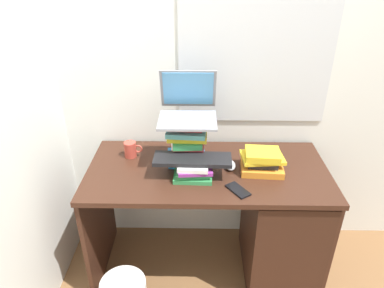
{
  "coord_description": "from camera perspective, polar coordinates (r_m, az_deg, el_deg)",
  "views": [
    {
      "loc": [
        -0.06,
        -1.69,
        1.85
      ],
      "look_at": [
        -0.09,
        -0.04,
        0.94
      ],
      "focal_mm": 32.78,
      "sensor_mm": 36.0,
      "label": 1
    }
  ],
  "objects": [
    {
      "name": "computer_mouse",
      "position": [
        2.01,
        6.23,
        -3.45
      ],
      "size": [
        0.06,
        0.1,
        0.04
      ],
      "primitive_type": "ellipsoid",
      "color": "#A5A8AD",
      "rests_on": "desk"
    },
    {
      "name": "ground_plane",
      "position": [
        2.5,
        2.17,
        -18.9
      ],
      "size": [
        6.0,
        6.0,
        0.0
      ],
      "primitive_type": "plane",
      "color": "brown"
    },
    {
      "name": "wall_back",
      "position": [
        2.13,
        2.75,
        13.77
      ],
      "size": [
        6.0,
        0.06,
        2.6
      ],
      "color": "silver",
      "rests_on": "ground"
    },
    {
      "name": "book_stack_side",
      "position": [
        2.0,
        11.35,
        -2.79
      ],
      "size": [
        0.24,
        0.2,
        0.13
      ],
      "color": "orange",
      "rests_on": "desk"
    },
    {
      "name": "desk",
      "position": [
        2.23,
        11.56,
        -11.91
      ],
      "size": [
        1.37,
        0.65,
        0.76
      ],
      "color": "#381E14",
      "rests_on": "ground"
    },
    {
      "name": "book_stack_keyboard_riser",
      "position": [
        1.92,
        0.2,
        -4.06
      ],
      "size": [
        0.21,
        0.2,
        0.1
      ],
      "color": "#338C4C",
      "rests_on": "desk"
    },
    {
      "name": "mug",
      "position": [
        2.13,
        -9.94,
        -0.87
      ],
      "size": [
        0.11,
        0.07,
        0.1
      ],
      "color": "#B23F33",
      "rests_on": "desk"
    },
    {
      "name": "laptop",
      "position": [
        1.96,
        -0.69,
        6.06
      ],
      "size": [
        0.32,
        0.32,
        0.25
      ],
      "color": "gray",
      "rests_on": "book_stack_tall"
    },
    {
      "name": "cell_phone",
      "position": [
        1.84,
        7.48,
        -7.45
      ],
      "size": [
        0.13,
        0.15,
        0.01
      ],
      "primitive_type": "cube",
      "rotation": [
        0.0,
        0.0,
        0.6
      ],
      "color": "black",
      "rests_on": "desk"
    },
    {
      "name": "book_stack_tall",
      "position": [
        1.99,
        -0.77,
        0.08
      ],
      "size": [
        0.25,
        0.19,
        0.27
      ],
      "color": "#2672B2",
      "rests_on": "desk"
    },
    {
      "name": "keyboard",
      "position": [
        1.89,
        0.08,
        -2.5
      ],
      "size": [
        0.42,
        0.15,
        0.02
      ],
      "primitive_type": "cube",
      "rotation": [
        0.0,
        0.0,
        -0.03
      ],
      "color": "black",
      "rests_on": "book_stack_keyboard_riser"
    },
    {
      "name": "wall_left",
      "position": [
        1.98,
        -25.84,
        9.79
      ],
      "size": [
        0.05,
        6.0,
        2.6
      ],
      "primitive_type": "cube",
      "color": "silver",
      "rests_on": "ground"
    }
  ]
}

